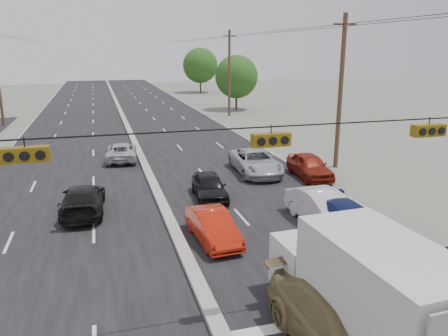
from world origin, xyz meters
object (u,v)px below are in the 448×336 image
(tree_right_mid, at_px, (236,77))
(queue_car_b, at_px, (324,209))
(queue_car_c, at_px, (256,162))
(queue_car_e, at_px, (310,166))
(utility_pole_right_b, at_px, (340,92))
(oncoming_far, at_px, (121,152))
(queue_car_a, at_px, (209,187))
(tree_right_far, at_px, (200,65))
(oncoming_near, at_px, (83,200))
(tan_sedan, at_px, (345,329))
(utility_pole_right_c, at_px, (229,73))
(box_truck, at_px, (365,291))
(red_sedan, at_px, (213,227))
(queue_car_d, at_px, (349,223))

(tree_right_mid, relative_size, queue_car_b, 1.53)
(queue_car_c, bearing_deg, queue_car_e, -29.57)
(utility_pole_right_b, bearing_deg, oncoming_far, 156.57)
(queue_car_a, bearing_deg, tree_right_far, 82.16)
(queue_car_b, bearing_deg, oncoming_near, 152.48)
(tan_sedan, bearing_deg, queue_car_e, 62.49)
(queue_car_a, height_order, oncoming_far, queue_car_a)
(utility_pole_right_b, xyz_separation_m, utility_pole_right_c, (0.00, 25.00, 0.00))
(queue_car_c, distance_m, queue_car_e, 3.44)
(tree_right_far, bearing_deg, tree_right_mid, -92.29)
(tan_sedan, bearing_deg, queue_car_c, 73.68)
(tree_right_far, xyz_separation_m, queue_car_a, (-13.41, -58.99, -4.27))
(utility_pole_right_b, height_order, utility_pole_right_c, same)
(utility_pole_right_b, bearing_deg, queue_car_e, -147.96)
(queue_car_c, height_order, oncoming_near, queue_car_c)
(queue_car_a, bearing_deg, box_truck, -80.97)
(tree_right_far, distance_m, box_truck, 72.98)
(box_truck, relative_size, queue_car_e, 1.49)
(tree_right_mid, bearing_deg, oncoming_far, -124.37)
(tree_right_mid, height_order, tree_right_far, tree_right_far)
(oncoming_far, bearing_deg, tree_right_far, -104.35)
(box_truck, relative_size, oncoming_far, 1.44)
(box_truck, bearing_deg, tan_sedan, -163.41)
(queue_car_a, distance_m, oncoming_near, 6.44)
(utility_pole_right_b, bearing_deg, queue_car_c, 179.58)
(red_sedan, relative_size, queue_car_c, 0.72)
(box_truck, xyz_separation_m, queue_car_e, (6.09, 15.02, -0.94))
(queue_car_d, xyz_separation_m, oncoming_near, (-10.84, 6.22, -0.01))
(utility_pole_right_b, height_order, tree_right_far, utility_pole_right_b)
(utility_pole_right_c, bearing_deg, oncoming_far, -126.22)
(utility_pole_right_b, distance_m, queue_car_a, 11.56)
(utility_pole_right_c, bearing_deg, tree_right_far, 83.35)
(tree_right_mid, bearing_deg, box_truck, -103.79)
(red_sedan, xyz_separation_m, oncoming_far, (-2.80, 15.22, -0.01))
(tree_right_far, height_order, queue_car_e, tree_right_far)
(queue_car_a, xyz_separation_m, queue_car_c, (4.11, 4.03, 0.07))
(queue_car_b, bearing_deg, tan_sedan, -119.31)
(red_sedan, xyz_separation_m, queue_car_d, (5.60, -1.34, 0.06))
(tree_right_mid, height_order, box_truck, tree_right_mid)
(tree_right_far, relative_size, queue_car_a, 2.03)
(red_sedan, distance_m, oncoming_near, 7.16)
(utility_pole_right_c, height_order, queue_car_e, utility_pole_right_c)
(utility_pole_right_b, bearing_deg, utility_pole_right_c, 90.00)
(tree_right_far, xyz_separation_m, tan_sedan, (-13.16, -72.06, -4.13))
(red_sedan, xyz_separation_m, queue_car_e, (8.20, 7.38, 0.10))
(queue_car_a, bearing_deg, oncoming_far, 116.71)
(tree_right_mid, xyz_separation_m, tan_sedan, (-12.16, -47.06, -3.51))
(queue_car_c, bearing_deg, oncoming_far, 146.63)
(queue_car_c, bearing_deg, queue_car_d, -85.31)
(utility_pole_right_c, xyz_separation_m, box_truck, (-8.99, -41.83, -3.42))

